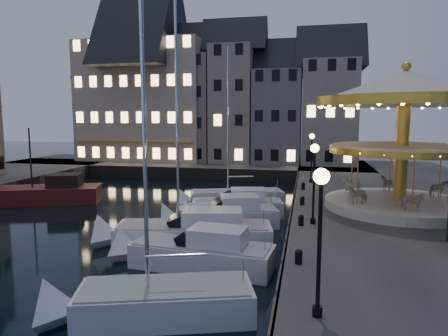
% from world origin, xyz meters
% --- Properties ---
extents(ground, '(160.00, 160.00, 0.00)m').
position_xyz_m(ground, '(0.00, 0.00, 0.00)').
color(ground, black).
rests_on(ground, ground).
extents(quay_east, '(16.00, 56.00, 1.30)m').
position_xyz_m(quay_east, '(14.00, 6.00, 0.65)').
color(quay_east, '#474442').
rests_on(quay_east, ground).
extents(quay_north, '(44.00, 12.00, 1.30)m').
position_xyz_m(quay_north, '(-8.00, 28.00, 0.65)').
color(quay_north, '#474442').
rests_on(quay_north, ground).
extents(quaywall_e, '(0.15, 44.00, 1.30)m').
position_xyz_m(quaywall_e, '(6.00, 6.00, 0.65)').
color(quaywall_e, '#47423A').
rests_on(quaywall_e, ground).
extents(quaywall_n, '(48.00, 0.15, 1.30)m').
position_xyz_m(quaywall_n, '(-6.00, 22.00, 0.65)').
color(quaywall_n, '#47423A').
rests_on(quaywall_n, ground).
extents(streetlamp_a, '(0.44, 0.44, 4.17)m').
position_xyz_m(streetlamp_a, '(7.20, -9.00, 4.02)').
color(streetlamp_a, black).
rests_on(streetlamp_a, quay_east).
extents(streetlamp_b, '(0.44, 0.44, 4.17)m').
position_xyz_m(streetlamp_b, '(7.20, 1.00, 4.02)').
color(streetlamp_b, black).
rests_on(streetlamp_b, quay_east).
extents(streetlamp_c, '(0.44, 0.44, 4.17)m').
position_xyz_m(streetlamp_c, '(7.20, 14.50, 4.02)').
color(streetlamp_c, black).
rests_on(streetlamp_c, quay_east).
extents(bollard_a, '(0.30, 0.30, 0.57)m').
position_xyz_m(bollard_a, '(6.60, -5.00, 1.60)').
color(bollard_a, black).
rests_on(bollard_a, quay_east).
extents(bollard_b, '(0.30, 0.30, 0.57)m').
position_xyz_m(bollard_b, '(6.60, 0.50, 1.60)').
color(bollard_b, black).
rests_on(bollard_b, quay_east).
extents(bollard_c, '(0.30, 0.30, 0.57)m').
position_xyz_m(bollard_c, '(6.60, 5.50, 1.60)').
color(bollard_c, black).
rests_on(bollard_c, quay_east).
extents(bollard_d, '(0.30, 0.30, 0.57)m').
position_xyz_m(bollard_d, '(6.60, 11.00, 1.60)').
color(bollard_d, black).
rests_on(bollard_d, quay_east).
extents(townhouse_na, '(5.50, 8.00, 12.80)m').
position_xyz_m(townhouse_na, '(-19.50, 30.00, 7.78)').
color(townhouse_na, gray).
rests_on(townhouse_na, quay_north).
extents(townhouse_nb, '(6.16, 8.00, 13.80)m').
position_xyz_m(townhouse_nb, '(-14.05, 30.00, 8.28)').
color(townhouse_nb, gray).
rests_on(townhouse_nb, quay_north).
extents(townhouse_nc, '(6.82, 8.00, 14.80)m').
position_xyz_m(townhouse_nc, '(-8.00, 30.00, 8.78)').
color(townhouse_nc, gray).
rests_on(townhouse_nc, quay_north).
extents(townhouse_nd, '(5.50, 8.00, 15.80)m').
position_xyz_m(townhouse_nd, '(-2.25, 30.00, 9.28)').
color(townhouse_nd, gray).
rests_on(townhouse_nd, quay_north).
extents(townhouse_ne, '(6.16, 8.00, 12.80)m').
position_xyz_m(townhouse_ne, '(3.20, 30.00, 7.78)').
color(townhouse_ne, slate).
rests_on(townhouse_ne, quay_north).
extents(townhouse_nf, '(6.82, 8.00, 13.80)m').
position_xyz_m(townhouse_nf, '(9.25, 30.00, 8.28)').
color(townhouse_nf, gray).
rests_on(townhouse_nf, quay_north).
extents(hotel_corner, '(17.60, 9.00, 16.80)m').
position_xyz_m(hotel_corner, '(-14.00, 30.00, 9.78)').
color(hotel_corner, '#C6B199').
rests_on(hotel_corner, quay_north).
extents(motorboat_a, '(6.98, 4.08, 11.59)m').
position_xyz_m(motorboat_a, '(1.68, -7.79, 0.54)').
color(motorboat_a, silver).
rests_on(motorboat_a, ground).
extents(motorboat_b, '(7.54, 2.81, 2.15)m').
position_xyz_m(motorboat_b, '(1.85, -2.93, 0.64)').
color(motorboat_b, silver).
rests_on(motorboat_b, ground).
extents(motorboat_c, '(9.37, 4.09, 12.40)m').
position_xyz_m(motorboat_c, '(0.59, 0.09, 0.68)').
color(motorboat_c, white).
rests_on(motorboat_c, ground).
extents(motorboat_d, '(7.25, 4.29, 2.15)m').
position_xyz_m(motorboat_d, '(1.63, 4.10, 0.64)').
color(motorboat_d, silver).
rests_on(motorboat_d, ground).
extents(motorboat_e, '(7.27, 3.45, 2.15)m').
position_xyz_m(motorboat_e, '(1.77, 6.69, 0.64)').
color(motorboat_e, silver).
rests_on(motorboat_e, ground).
extents(motorboat_f, '(8.16, 4.43, 10.94)m').
position_xyz_m(motorboat_f, '(0.98, 10.19, 0.53)').
color(motorboat_f, silver).
rests_on(motorboat_f, ground).
extents(red_fishing_boat, '(8.82, 5.47, 6.20)m').
position_xyz_m(red_fishing_boat, '(-13.43, 8.09, 0.71)').
color(red_fishing_boat, '#5A1715').
rests_on(red_fishing_boat, ground).
extents(carousel, '(9.97, 9.97, 8.72)m').
position_xyz_m(carousel, '(12.34, 5.48, 7.05)').
color(carousel, beige).
rests_on(carousel, quay_east).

